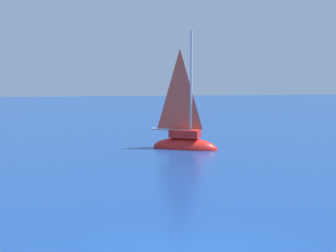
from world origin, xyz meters
TOP-DOWN VIEW (x-y plane):
  - sailboat_near at (3.12, 15.69)m, footprint 3.84×2.86m

SIDE VIEW (x-z plane):
  - sailboat_near at x=3.12m, z-range -3.13..3.89m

